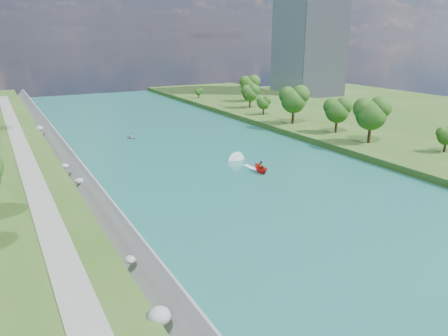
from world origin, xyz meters
TOP-DOWN VIEW (x-y plane):
  - ground at (0.00, 0.00)m, footprint 260.00×260.00m
  - river_water at (0.00, 20.00)m, footprint 55.00×240.00m
  - berm_east at (49.50, 20.00)m, footprint 44.00×240.00m
  - riprap_bank at (-25.87, 19.41)m, footprint 4.28×236.00m
  - riverside_path at (-32.50, 20.00)m, footprint 3.00×200.00m
  - office_tower at (82.50, 95.00)m, footprint 22.00×22.00m
  - trees_east at (37.11, 21.64)m, footprint 17.78×142.29m
  - motorboat at (5.37, 12.67)m, footprint 3.60×18.76m
  - raft at (-7.46, 48.82)m, footprint 2.92×3.20m

SIDE VIEW (x-z plane):
  - ground at x=0.00m, z-range 0.00..0.00m
  - river_water at x=0.00m, z-range 0.00..0.10m
  - raft at x=-7.46m, z-range -0.31..1.17m
  - motorboat at x=5.37m, z-range -0.30..1.75m
  - berm_east at x=49.50m, z-range 0.00..1.50m
  - riprap_bank at x=-25.87m, z-range -0.38..4.03m
  - riverside_path at x=-32.50m, z-range 3.50..3.60m
  - trees_east at x=37.11m, z-range 0.85..12.73m
  - office_tower at x=82.50m, z-range 0.00..60.00m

